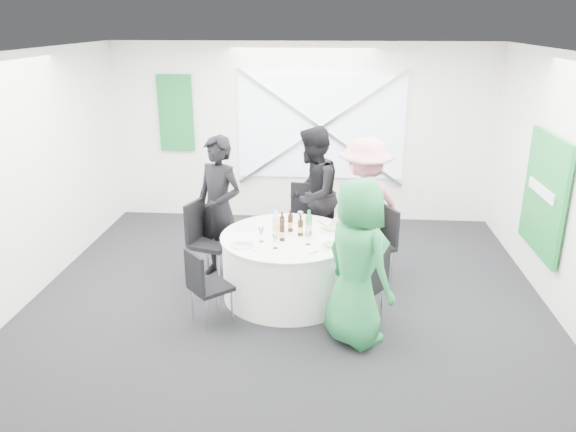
# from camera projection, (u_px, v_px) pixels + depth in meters

# --- Properties ---
(floor) EXTENTS (6.00, 6.00, 0.00)m
(floor) POSITION_uv_depth(u_px,v_px,m) (287.00, 303.00, 6.53)
(floor) COLOR black
(floor) RESTS_ON ground
(ceiling) EXTENTS (6.00, 6.00, 0.00)m
(ceiling) POSITION_uv_depth(u_px,v_px,m) (286.00, 53.00, 5.59)
(ceiling) COLOR white
(ceiling) RESTS_ON wall_back
(wall_back) EXTENTS (6.00, 0.00, 6.00)m
(wall_back) POSITION_uv_depth(u_px,v_px,m) (302.00, 133.00, 8.88)
(wall_back) COLOR white
(wall_back) RESTS_ON floor
(wall_front) EXTENTS (6.00, 0.00, 6.00)m
(wall_front) POSITION_uv_depth(u_px,v_px,m) (245.00, 335.00, 3.24)
(wall_front) COLOR white
(wall_front) RESTS_ON floor
(wall_left) EXTENTS (0.00, 6.00, 6.00)m
(wall_left) POSITION_uv_depth(u_px,v_px,m) (20.00, 181.00, 6.28)
(wall_left) COLOR white
(wall_left) RESTS_ON floor
(wall_right) EXTENTS (0.00, 6.00, 6.00)m
(wall_right) POSITION_uv_depth(u_px,v_px,m) (573.00, 194.00, 5.84)
(wall_right) COLOR white
(wall_right) RESTS_ON floor
(window_panel) EXTENTS (2.60, 0.03, 1.60)m
(window_panel) POSITION_uv_depth(u_px,v_px,m) (321.00, 128.00, 8.78)
(window_panel) COLOR white
(window_panel) RESTS_ON wall_back
(window_brace_a) EXTENTS (2.63, 0.05, 1.84)m
(window_brace_a) POSITION_uv_depth(u_px,v_px,m) (321.00, 128.00, 8.75)
(window_brace_a) COLOR silver
(window_brace_a) RESTS_ON window_panel
(window_brace_b) EXTENTS (2.63, 0.05, 1.84)m
(window_brace_b) POSITION_uv_depth(u_px,v_px,m) (321.00, 128.00, 8.75)
(window_brace_b) COLOR silver
(window_brace_b) RESTS_ON window_panel
(green_banner) EXTENTS (0.55, 0.04, 1.20)m
(green_banner) POSITION_uv_depth(u_px,v_px,m) (176.00, 113.00, 8.88)
(green_banner) COLOR #166E3B
(green_banner) RESTS_ON wall_back
(green_sign) EXTENTS (0.05, 1.20, 1.40)m
(green_sign) POSITION_uv_depth(u_px,v_px,m) (544.00, 195.00, 6.47)
(green_sign) COLOR #178332
(green_sign) RESTS_ON wall_right
(banquet_table) EXTENTS (1.56, 1.56, 0.76)m
(banquet_table) POSITION_uv_depth(u_px,v_px,m) (288.00, 266.00, 6.59)
(banquet_table) COLOR white
(banquet_table) RESTS_ON floor
(chair_back) EXTENTS (0.52, 0.53, 1.03)m
(chair_back) POSITION_uv_depth(u_px,v_px,m) (305.00, 216.00, 7.57)
(chair_back) COLOR black
(chair_back) RESTS_ON floor
(chair_back_left) EXTENTS (0.59, 0.59, 1.02)m
(chair_back_left) POSITION_uv_depth(u_px,v_px,m) (205.00, 235.00, 6.91)
(chair_back_left) COLOR black
(chair_back_left) RESTS_ON floor
(chair_back_right) EXTENTS (0.57, 0.56, 0.93)m
(chair_back_right) POSITION_uv_depth(u_px,v_px,m) (380.00, 238.00, 6.96)
(chair_back_right) COLOR black
(chair_back_right) RESTS_ON floor
(chair_front_right) EXTENTS (0.56, 0.56, 0.89)m
(chair_front_right) POSITION_uv_depth(u_px,v_px,m) (369.00, 281.00, 5.90)
(chair_front_right) COLOR black
(chair_front_right) RESTS_ON floor
(chair_front_left) EXTENTS (0.55, 0.55, 0.85)m
(chair_front_left) POSITION_uv_depth(u_px,v_px,m) (204.00, 282.00, 5.91)
(chair_front_left) COLOR black
(chair_front_left) RESTS_ON floor
(person_man_back_left) EXTENTS (0.79, 0.69, 1.81)m
(person_man_back_left) POSITION_uv_depth(u_px,v_px,m) (219.00, 208.00, 6.93)
(person_man_back_left) COLOR black
(person_man_back_left) RESTS_ON floor
(person_man_back) EXTENTS (0.66, 0.96, 1.82)m
(person_man_back) POSITION_uv_depth(u_px,v_px,m) (312.00, 195.00, 7.45)
(person_man_back) COLOR black
(person_man_back) RESTS_ON floor
(person_woman_pink) EXTENTS (1.25, 1.11, 1.79)m
(person_woman_pink) POSITION_uv_depth(u_px,v_px,m) (364.00, 208.00, 6.96)
(person_woman_pink) COLOR pink
(person_woman_pink) RESTS_ON floor
(person_woman_green) EXTENTS (0.96, 1.00, 1.72)m
(person_woman_green) POSITION_uv_depth(u_px,v_px,m) (357.00, 263.00, 5.50)
(person_woman_green) COLOR #248645
(person_woman_green) RESTS_ON floor
(plate_back) EXTENTS (0.27, 0.27, 0.01)m
(plate_back) POSITION_uv_depth(u_px,v_px,m) (295.00, 219.00, 6.96)
(plate_back) COLOR white
(plate_back) RESTS_ON banquet_table
(plate_back_left) EXTENTS (0.26, 0.26, 0.01)m
(plate_back_left) POSITION_uv_depth(u_px,v_px,m) (246.00, 227.00, 6.70)
(plate_back_left) COLOR white
(plate_back_left) RESTS_ON banquet_table
(plate_back_right) EXTENTS (0.28, 0.28, 0.04)m
(plate_back_right) POSITION_uv_depth(u_px,v_px,m) (331.00, 229.00, 6.61)
(plate_back_right) COLOR white
(plate_back_right) RESTS_ON banquet_table
(plate_front_right) EXTENTS (0.26, 0.26, 0.04)m
(plate_front_right) POSITION_uv_depth(u_px,v_px,m) (332.00, 246.00, 6.13)
(plate_front_right) COLOR white
(plate_front_right) RESTS_ON banquet_table
(plate_front_left) EXTENTS (0.27, 0.27, 0.01)m
(plate_front_left) POSITION_uv_depth(u_px,v_px,m) (242.00, 245.00, 6.19)
(plate_front_left) COLOR white
(plate_front_left) RESTS_ON banquet_table
(napkin) EXTENTS (0.17, 0.12, 0.05)m
(napkin) POSITION_uv_depth(u_px,v_px,m) (245.00, 241.00, 6.19)
(napkin) COLOR white
(napkin) RESTS_ON plate_front_left
(beer_bottle_a) EXTENTS (0.06, 0.06, 0.25)m
(beer_bottle_a) POSITION_uv_depth(u_px,v_px,m) (282.00, 225.00, 6.53)
(beer_bottle_a) COLOR #331B09
(beer_bottle_a) RESTS_ON banquet_table
(beer_bottle_b) EXTENTS (0.06, 0.06, 0.27)m
(beer_bottle_b) POSITION_uv_depth(u_px,v_px,m) (290.00, 223.00, 6.56)
(beer_bottle_b) COLOR #331B09
(beer_bottle_b) RESTS_ON banquet_table
(beer_bottle_c) EXTENTS (0.06, 0.06, 0.25)m
(beer_bottle_c) POSITION_uv_depth(u_px,v_px,m) (300.00, 228.00, 6.44)
(beer_bottle_c) COLOR #331B09
(beer_bottle_c) RESTS_ON banquet_table
(beer_bottle_d) EXTENTS (0.06, 0.06, 0.25)m
(beer_bottle_d) POSITION_uv_depth(u_px,v_px,m) (282.00, 233.00, 6.29)
(beer_bottle_d) COLOR #331B09
(beer_bottle_d) RESTS_ON banquet_table
(green_water_bottle) EXTENTS (0.08, 0.08, 0.31)m
(green_water_bottle) POSITION_uv_depth(u_px,v_px,m) (309.00, 226.00, 6.42)
(green_water_bottle) COLOR #3A984F
(green_water_bottle) RESTS_ON banquet_table
(clear_water_bottle) EXTENTS (0.08, 0.08, 0.31)m
(clear_water_bottle) POSITION_uv_depth(u_px,v_px,m) (276.00, 226.00, 6.42)
(clear_water_bottle) COLOR white
(clear_water_bottle) RESTS_ON banquet_table
(wine_glass_a) EXTENTS (0.07, 0.07, 0.17)m
(wine_glass_a) POSITION_uv_depth(u_px,v_px,m) (308.00, 234.00, 6.17)
(wine_glass_a) COLOR white
(wine_glass_a) RESTS_ON banquet_table
(wine_glass_b) EXTENTS (0.07, 0.07, 0.17)m
(wine_glass_b) POSITION_uv_depth(u_px,v_px,m) (300.00, 215.00, 6.74)
(wine_glass_b) COLOR white
(wine_glass_b) RESTS_ON banquet_table
(wine_glass_c) EXTENTS (0.07, 0.07, 0.17)m
(wine_glass_c) POSITION_uv_depth(u_px,v_px,m) (275.00, 238.00, 6.07)
(wine_glass_c) COLOR white
(wine_glass_c) RESTS_ON banquet_table
(wine_glass_d) EXTENTS (0.07, 0.07, 0.17)m
(wine_glass_d) POSITION_uv_depth(u_px,v_px,m) (261.00, 231.00, 6.25)
(wine_glass_d) COLOR white
(wine_glass_d) RESTS_ON banquet_table
(fork_a) EXTENTS (0.10, 0.13, 0.01)m
(fork_a) POSITION_uv_depth(u_px,v_px,m) (263.00, 221.00, 6.91)
(fork_a) COLOR silver
(fork_a) RESTS_ON banquet_table
(knife_a) EXTENTS (0.09, 0.13, 0.01)m
(knife_a) POSITION_uv_depth(u_px,v_px,m) (243.00, 229.00, 6.65)
(knife_a) COLOR silver
(knife_a) RESTS_ON banquet_table
(fork_b) EXTENTS (0.10, 0.13, 0.01)m
(fork_b) POSITION_uv_depth(u_px,v_px,m) (336.00, 232.00, 6.57)
(fork_b) COLOR silver
(fork_b) RESTS_ON banquet_table
(knife_b) EXTENTS (0.09, 0.13, 0.01)m
(knife_b) POSITION_uv_depth(u_px,v_px,m) (321.00, 223.00, 6.84)
(knife_b) COLOR silver
(knife_b) RESTS_ON banquet_table
(fork_c) EXTENTS (0.11, 0.12, 0.01)m
(fork_c) POSITION_uv_depth(u_px,v_px,m) (313.00, 253.00, 5.98)
(fork_c) COLOR silver
(fork_c) RESTS_ON banquet_table
(knife_c) EXTENTS (0.11, 0.13, 0.01)m
(knife_c) POSITION_uv_depth(u_px,v_px,m) (334.00, 244.00, 6.22)
(knife_c) COLOR silver
(knife_c) RESTS_ON banquet_table
(fork_d) EXTENTS (0.15, 0.02, 0.01)m
(fork_d) POSITION_uv_depth(u_px,v_px,m) (305.00, 219.00, 6.97)
(fork_d) COLOR silver
(fork_d) RESTS_ON banquet_table
(knife_d) EXTENTS (0.15, 0.02, 0.01)m
(knife_d) POSITION_uv_depth(u_px,v_px,m) (278.00, 219.00, 6.99)
(knife_d) COLOR silver
(knife_d) RESTS_ON banquet_table
(fork_e) EXTENTS (0.11, 0.12, 0.01)m
(fork_e) POSITION_uv_depth(u_px,v_px,m) (239.00, 242.00, 6.28)
(fork_e) COLOR silver
(fork_e) RESTS_ON banquet_table
(knife_e) EXTENTS (0.10, 0.13, 0.01)m
(knife_e) POSITION_uv_depth(u_px,v_px,m) (254.00, 251.00, 6.04)
(knife_e) COLOR silver
(knife_e) RESTS_ON banquet_table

